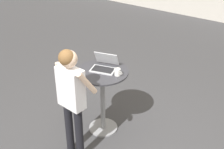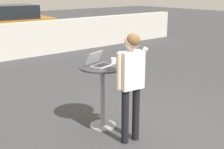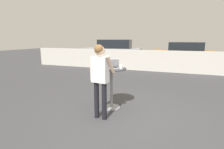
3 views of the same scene
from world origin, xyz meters
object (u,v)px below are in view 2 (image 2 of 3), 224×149
Objects in this scene: coffee_mug at (113,61)px; parked_car_near_street at (6,24)px; cafe_table at (103,86)px; standing_person at (131,75)px; laptop at (99,63)px.

coffee_mug is 0.03× the size of parked_car_near_street.
cafe_table is 8.94m from parked_car_near_street.
coffee_mug is at bearing 69.84° from standing_person.
cafe_table is at bearing -78.87° from laptop.
cafe_table is 2.53× the size of laptop.
laptop is 0.75m from standing_person.
laptop reaches higher than cafe_table.
standing_person is (-0.26, -0.70, -0.05)m from coffee_mug.
cafe_table is 0.45m from coffee_mug.
laptop is 3.44× the size of coffee_mug.
coffee_mug is 0.74m from standing_person.
cafe_table is at bearing -102.50° from parked_car_near_street.
standing_person is at bearing -89.58° from laptop.
coffee_mug is 0.07× the size of standing_person.
laptop is at bearing 101.13° from cafe_table.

